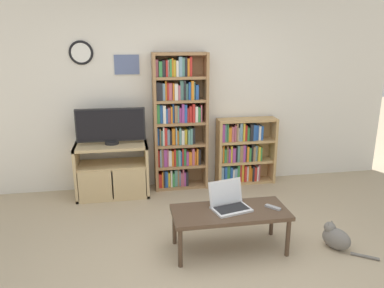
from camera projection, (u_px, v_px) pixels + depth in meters
ground_plane at (217, 278)px, 3.31m from camera, size 18.00×18.00×0.00m
wall_back at (179, 93)px, 5.13m from camera, size 6.20×0.09×2.60m
tv_stand at (112, 170)px, 4.95m from camera, size 0.94×0.48×0.71m
television at (111, 126)px, 4.81m from camera, size 0.88×0.18×0.47m
bookshelf_tall at (178, 123)px, 5.08m from camera, size 0.73×0.27×1.86m
bookshelf_short at (242, 152)px, 5.37m from camera, size 0.84×0.25×0.95m
coffee_table at (230, 215)px, 3.66m from camera, size 1.13×0.50×0.43m
laptop at (229, 202)px, 3.68m from camera, size 0.42×0.36×0.26m
remote_near_laptop at (273, 207)px, 3.69m from camera, size 0.14×0.15×0.02m
cat at (335, 238)px, 3.75m from camera, size 0.46×0.45×0.27m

